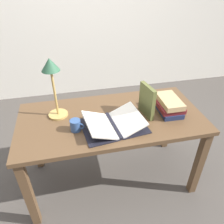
{
  "coord_description": "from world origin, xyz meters",
  "views": [
    {
      "loc": [
        -0.3,
        -1.38,
        1.74
      ],
      "look_at": [
        -0.01,
        -0.05,
        0.8
      ],
      "focal_mm": 35.0,
      "sensor_mm": 36.0,
      "label": 1
    }
  ],
  "objects_px": {
    "reading_lamp": "(52,76)",
    "coffee_mug": "(76,125)",
    "open_book": "(114,124)",
    "book_stack_tall": "(169,105)",
    "book_standing_upright": "(147,101)"
  },
  "relations": [
    {
      "from": "open_book",
      "to": "reading_lamp",
      "type": "bearing_deg",
      "value": 142.31
    },
    {
      "from": "book_stack_tall",
      "to": "book_standing_upright",
      "type": "bearing_deg",
      "value": -179.41
    },
    {
      "from": "reading_lamp",
      "to": "coffee_mug",
      "type": "relative_size",
      "value": 4.73
    },
    {
      "from": "open_book",
      "to": "book_stack_tall",
      "type": "bearing_deg",
      "value": 4.6
    },
    {
      "from": "open_book",
      "to": "reading_lamp",
      "type": "relative_size",
      "value": 1.05
    },
    {
      "from": "open_book",
      "to": "book_standing_upright",
      "type": "relative_size",
      "value": 1.97
    },
    {
      "from": "reading_lamp",
      "to": "coffee_mug",
      "type": "distance_m",
      "value": 0.39
    },
    {
      "from": "book_standing_upright",
      "to": "coffee_mug",
      "type": "relative_size",
      "value": 2.53
    },
    {
      "from": "book_stack_tall",
      "to": "coffee_mug",
      "type": "distance_m",
      "value": 0.77
    },
    {
      "from": "open_book",
      "to": "coffee_mug",
      "type": "distance_m",
      "value": 0.28
    },
    {
      "from": "open_book",
      "to": "book_stack_tall",
      "type": "height_order",
      "value": "book_stack_tall"
    },
    {
      "from": "open_book",
      "to": "coffee_mug",
      "type": "height_order",
      "value": "same"
    },
    {
      "from": "open_book",
      "to": "book_stack_tall",
      "type": "xyz_separation_m",
      "value": [
        0.48,
        0.1,
        0.03
      ]
    },
    {
      "from": "open_book",
      "to": "reading_lamp",
      "type": "xyz_separation_m",
      "value": [
        -0.4,
        0.24,
        0.32
      ]
    },
    {
      "from": "reading_lamp",
      "to": "open_book",
      "type": "bearing_deg",
      "value": -30.61
    }
  ]
}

